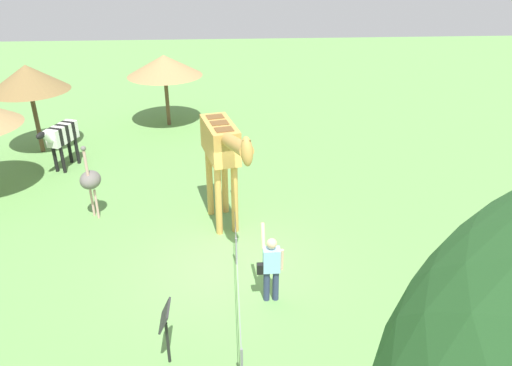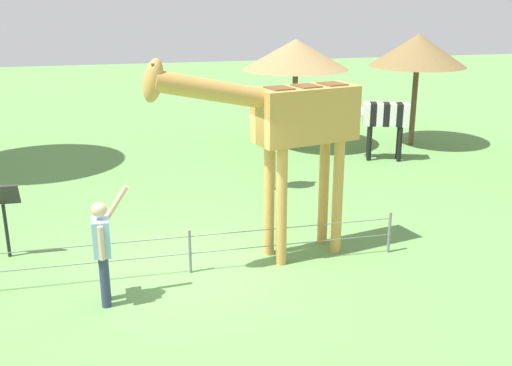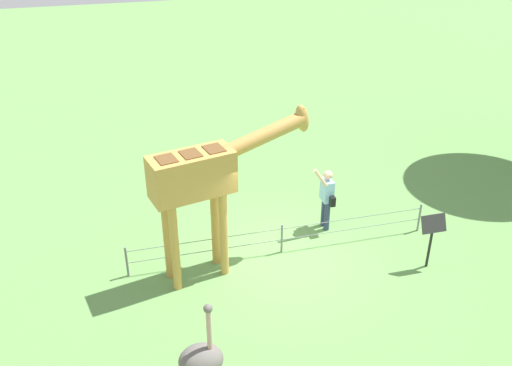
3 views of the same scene
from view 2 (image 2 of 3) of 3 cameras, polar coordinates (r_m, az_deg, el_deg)
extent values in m
plane|color=#60934C|center=(10.21, -6.35, -7.93)|extent=(60.00, 60.00, 0.00)
cylinder|color=#C69347|center=(9.90, 2.45, -2.30)|extent=(0.18, 0.18, 2.03)
cylinder|color=#C69347|center=(10.26, 1.26, -1.54)|extent=(0.18, 0.18, 2.03)
cylinder|color=#C69347|center=(10.45, 7.74, -1.35)|extent=(0.18, 0.18, 2.03)
cylinder|color=#C69347|center=(10.79, 6.43, -0.67)|extent=(0.18, 0.18, 2.03)
cube|color=#C69347|center=(9.95, 4.73, 6.54)|extent=(1.82, 1.07, 0.90)
cube|color=brown|center=(9.63, 2.22, 8.99)|extent=(0.45, 0.51, 0.02)
cube|color=brown|center=(9.88, 4.80, 9.16)|extent=(0.45, 0.51, 0.02)
cube|color=brown|center=(10.14, 7.25, 9.31)|extent=(0.45, 0.51, 0.02)
cylinder|color=#C69347|center=(9.16, -3.74, 8.69)|extent=(2.04, 0.78, 0.75)
ellipsoid|color=#C69347|center=(8.80, -9.71, 9.54)|extent=(0.46, 0.35, 0.69)
cylinder|color=brown|center=(8.72, -9.75, 10.66)|extent=(0.05, 0.05, 0.14)
cylinder|color=brown|center=(8.84, -9.80, 10.75)|extent=(0.05, 0.05, 0.14)
cylinder|color=navy|center=(9.26, -14.14, -8.54)|extent=(0.14, 0.14, 0.78)
cylinder|color=navy|center=(9.08, -14.13, -9.09)|extent=(0.14, 0.14, 0.78)
cube|color=#8CBFE0|center=(8.90, -14.46, -4.98)|extent=(0.24, 0.36, 0.55)
sphere|color=#D8AD8C|center=(8.75, -14.66, -2.47)|extent=(0.22, 0.22, 0.22)
cylinder|color=#D8AD8C|center=(8.88, -13.06, -1.77)|extent=(0.37, 0.08, 0.50)
cylinder|color=#D8AD8C|center=(8.70, -14.45, -5.56)|extent=(0.08, 0.08, 0.50)
cube|color=black|center=(9.17, -14.69, -5.49)|extent=(0.12, 0.20, 0.24)
cylinder|color=black|center=(16.55, 10.70, 3.72)|extent=(0.12, 0.12, 0.95)
cylinder|color=black|center=(16.84, 10.65, 3.96)|extent=(0.12, 0.12, 0.95)
cylinder|color=black|center=(16.63, 13.46, 3.60)|extent=(0.12, 0.12, 0.95)
cylinder|color=black|center=(16.92, 13.35, 3.84)|extent=(0.12, 0.12, 0.95)
cube|color=silver|center=(16.62, 13.99, 6.29)|extent=(0.31, 0.47, 0.60)
cube|color=black|center=(16.60, 13.40, 6.32)|extent=(0.31, 0.47, 0.60)
cube|color=silver|center=(16.58, 12.81, 6.35)|extent=(0.31, 0.47, 0.60)
cube|color=black|center=(16.56, 12.22, 6.38)|extent=(0.31, 0.47, 0.60)
cube|color=silver|center=(16.55, 11.62, 6.41)|extent=(0.31, 0.47, 0.60)
cube|color=black|center=(16.54, 11.03, 6.44)|extent=(0.31, 0.47, 0.60)
cube|color=silver|center=(16.52, 10.43, 6.46)|extent=(0.31, 0.47, 0.60)
cylinder|color=silver|center=(16.48, 9.64, 7.01)|extent=(0.48, 0.34, 0.47)
ellipsoid|color=black|center=(16.45, 8.79, 7.56)|extent=(0.44, 0.31, 0.22)
cylinder|color=#CC9E93|center=(13.86, 1.74, 1.17)|extent=(0.07, 0.07, 0.90)
cylinder|color=#CC9E93|center=(14.05, 2.20, 1.39)|extent=(0.07, 0.07, 0.90)
ellipsoid|color=#66605B|center=(13.76, 2.01, 4.20)|extent=(0.70, 0.56, 0.49)
cylinder|color=#CC9E93|center=(13.61, 1.42, 6.41)|extent=(0.08, 0.08, 0.80)
sphere|color=#66605B|center=(13.53, 1.43, 8.28)|extent=(0.14, 0.14, 0.14)
cylinder|color=brown|center=(18.44, 14.71, 7.06)|extent=(0.16, 0.16, 2.33)
cone|color=brown|center=(18.23, 15.11, 12.07)|extent=(2.78, 2.78, 0.92)
cylinder|color=brown|center=(17.65, 3.69, 7.06)|extent=(0.16, 0.16, 2.27)
cone|color=#997A4C|center=(17.43, 3.79, 12.10)|extent=(3.03, 3.03, 0.85)
cylinder|color=black|center=(11.20, -22.56, -4.22)|extent=(0.06, 0.06, 0.95)
cube|color=#2D2D2D|center=(10.99, -22.96, -1.05)|extent=(0.56, 0.21, 0.38)
cylinder|color=slate|center=(10.81, 12.52, -4.60)|extent=(0.05, 0.05, 0.75)
cylinder|color=slate|center=(9.87, -6.28, -6.47)|extent=(0.05, 0.05, 0.75)
cube|color=slate|center=(9.77, -6.33, -5.06)|extent=(7.00, 0.01, 0.01)
cube|color=slate|center=(9.89, -6.27, -6.66)|extent=(7.00, 0.01, 0.01)
camera|label=1|loc=(12.88, -61.65, 21.30)|focal=34.00mm
camera|label=3|loc=(19.99, -0.65, 27.49)|focal=39.82mm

